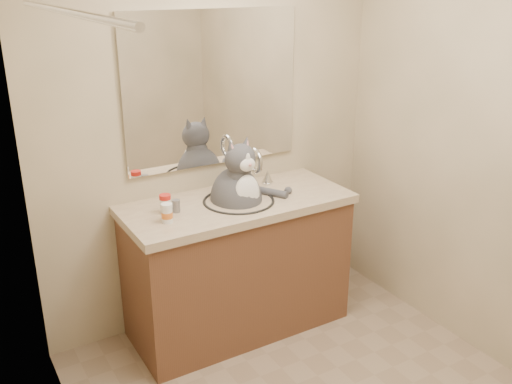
# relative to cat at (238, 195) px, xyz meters

# --- Properties ---
(room) EXTENTS (2.22, 2.52, 2.42)m
(room) POSITION_rel_cat_xyz_m (-0.00, -0.96, 0.32)
(room) COLOR gray
(room) RESTS_ON ground
(vanity) EXTENTS (1.34, 0.59, 1.12)m
(vanity) POSITION_rel_cat_xyz_m (-0.00, 0.00, -0.44)
(vanity) COLOR brown
(vanity) RESTS_ON ground
(mirror) EXTENTS (1.10, 0.02, 0.90)m
(mirror) POSITION_rel_cat_xyz_m (-0.00, 0.27, 0.57)
(mirror) COLOR white
(mirror) RESTS_ON room
(shower_curtain) EXTENTS (0.02, 1.30, 1.93)m
(shower_curtain) POSITION_rel_cat_xyz_m (-1.05, -0.86, 0.15)
(shower_curtain) COLOR beige
(shower_curtain) RESTS_ON ground
(cat) EXTENTS (0.45, 0.35, 0.59)m
(cat) POSITION_rel_cat_xyz_m (0.00, 0.00, 0.00)
(cat) COLOR #46464B
(cat) RESTS_ON vanity
(pill_bottle_redcap) EXTENTS (0.07, 0.07, 0.11)m
(pill_bottle_redcap) POSITION_rel_cat_xyz_m (-0.43, 0.03, 0.02)
(pill_bottle_redcap) COLOR white
(pill_bottle_redcap) RESTS_ON vanity
(pill_bottle_orange) EXTENTS (0.07, 0.07, 0.10)m
(pill_bottle_orange) POSITION_rel_cat_xyz_m (-0.47, -0.09, 0.02)
(pill_bottle_orange) COLOR white
(pill_bottle_orange) RESTS_ON vanity
(grey_canister) EXTENTS (0.05, 0.05, 0.07)m
(grey_canister) POSITION_rel_cat_xyz_m (-0.38, 0.02, 0.00)
(grey_canister) COLOR slate
(grey_canister) RESTS_ON vanity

